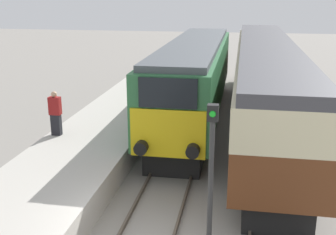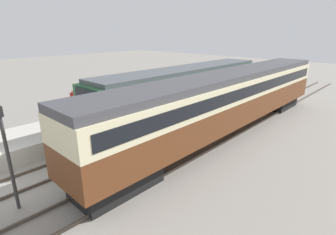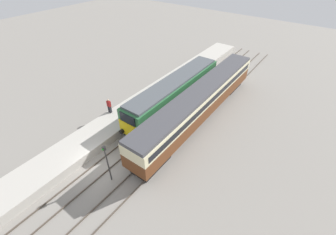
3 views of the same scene
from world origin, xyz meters
name	(u,v)px [view 1 (image 1 of 3)]	position (x,y,z in m)	size (l,w,h in m)	color
platform_left	(110,129)	(-3.30, 8.00, 0.47)	(3.50, 50.00, 0.94)	#B7B2A8
rails_near_track	(173,170)	(0.00, 5.00, 0.07)	(1.51, 60.00, 0.14)	#4C4238
rails_far_track	(269,176)	(3.40, 5.00, 0.07)	(1.50, 60.00, 0.14)	#4C4238
locomotive	(195,76)	(0.00, 11.56, 2.22)	(2.70, 15.76, 3.95)	black
passenger_carriage	(265,74)	(3.40, 11.62, 2.42)	(2.75, 21.55, 3.96)	black
person_on_platform	(55,113)	(-4.63, 5.55, 1.79)	(0.44, 0.26, 1.72)	black
signal_post	(211,175)	(1.70, -0.25, 2.35)	(0.24, 0.28, 3.96)	#333333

